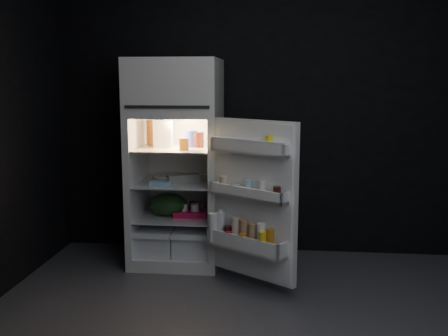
# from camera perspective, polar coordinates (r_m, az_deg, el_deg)

# --- Properties ---
(floor) EXTENTS (4.00, 3.40, 0.00)m
(floor) POSITION_cam_1_polar(r_m,az_deg,el_deg) (3.52, 4.83, -17.50)
(floor) COLOR #4A4A4F
(floor) RESTS_ON ground
(wall_back) EXTENTS (4.00, 0.00, 2.70)m
(wall_back) POSITION_cam_1_polar(r_m,az_deg,el_deg) (4.85, 5.51, 6.54)
(wall_back) COLOR black
(wall_back) RESTS_ON ground
(wall_front) EXTENTS (4.00, 0.00, 2.70)m
(wall_front) POSITION_cam_1_polar(r_m,az_deg,el_deg) (1.46, 4.07, -0.30)
(wall_front) COLOR black
(wall_front) RESTS_ON ground
(refrigerator) EXTENTS (0.76, 0.71, 1.78)m
(refrigerator) POSITION_cam_1_polar(r_m,az_deg,el_deg) (4.59, -5.17, 1.44)
(refrigerator) COLOR white
(refrigerator) RESTS_ON ground
(fridge_door) EXTENTS (0.70, 0.56, 1.22)m
(fridge_door) POSITION_cam_1_polar(r_m,az_deg,el_deg) (3.98, 2.95, -3.87)
(fridge_door) COLOR white
(fridge_door) RESTS_ON ground
(milk_jug) EXTENTS (0.17, 0.17, 0.24)m
(milk_jug) POSITION_cam_1_polar(r_m,az_deg,el_deg) (4.56, -6.62, 3.77)
(milk_jug) COLOR white
(milk_jug) RESTS_ON refrigerator
(mayo_jar) EXTENTS (0.13, 0.13, 0.14)m
(mayo_jar) POSITION_cam_1_polar(r_m,az_deg,el_deg) (4.56, -3.60, 3.18)
(mayo_jar) COLOR #1C2B9C
(mayo_jar) RESTS_ON refrigerator
(jam_jar) EXTENTS (0.12, 0.12, 0.13)m
(jam_jar) POSITION_cam_1_polar(r_m,az_deg,el_deg) (4.54, -2.82, 3.09)
(jam_jar) COLOR #33110E
(jam_jar) RESTS_ON refrigerator
(amber_bottle) EXTENTS (0.09, 0.09, 0.22)m
(amber_bottle) POSITION_cam_1_polar(r_m,az_deg,el_deg) (4.72, -8.00, 3.81)
(amber_bottle) COLOR #CC6620
(amber_bottle) RESTS_ON refrigerator
(small_carton) EXTENTS (0.08, 0.07, 0.10)m
(small_carton) POSITION_cam_1_polar(r_m,az_deg,el_deg) (4.36, -4.36, 2.62)
(small_carton) COLOR #C37316
(small_carton) RESTS_ON refrigerator
(egg_carton) EXTENTS (0.30, 0.21, 0.07)m
(egg_carton) POSITION_cam_1_polar(r_m,az_deg,el_deg) (4.54, -4.47, -1.13)
(egg_carton) COLOR gray
(egg_carton) RESTS_ON refrigerator
(pie) EXTENTS (0.33, 0.33, 0.04)m
(pie) POSITION_cam_1_polar(r_m,az_deg,el_deg) (4.65, -5.94, -1.08)
(pie) COLOR #A37B56
(pie) RESTS_ON refrigerator
(flat_package) EXTENTS (0.18, 0.12, 0.04)m
(flat_package) POSITION_cam_1_polar(r_m,az_deg,el_deg) (4.41, -6.96, -1.68)
(flat_package) COLOR #90C1DF
(flat_package) RESTS_ON refrigerator
(wrapped_pkg) EXTENTS (0.13, 0.10, 0.05)m
(wrapped_pkg) POSITION_cam_1_polar(r_m,az_deg,el_deg) (4.67, -2.60, -0.94)
(wrapped_pkg) COLOR beige
(wrapped_pkg) RESTS_ON refrigerator
(produce_bag) EXTENTS (0.38, 0.34, 0.20)m
(produce_bag) POSITION_cam_1_polar(r_m,az_deg,el_deg) (4.63, -6.05, -3.95)
(produce_bag) COLOR #193815
(produce_bag) RESTS_ON refrigerator
(yogurt_tray) EXTENTS (0.30, 0.17, 0.05)m
(yogurt_tray) POSITION_cam_1_polar(r_m,az_deg,el_deg) (4.59, -3.69, -4.98)
(yogurt_tray) COLOR #D51245
(yogurt_tray) RESTS_ON refrigerator
(small_can_red) EXTENTS (0.08, 0.08, 0.09)m
(small_can_red) POSITION_cam_1_polar(r_m,az_deg,el_deg) (4.75, -3.32, -4.21)
(small_can_red) COLOR #D51245
(small_can_red) RESTS_ON refrigerator
(small_can_silver) EXTENTS (0.08, 0.08, 0.09)m
(small_can_silver) POSITION_cam_1_polar(r_m,az_deg,el_deg) (4.72, -2.40, -4.32)
(small_can_silver) COLOR silver
(small_can_silver) RESTS_ON refrigerator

